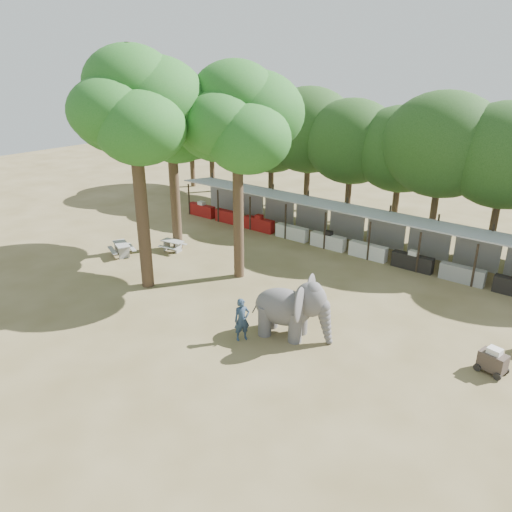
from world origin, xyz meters
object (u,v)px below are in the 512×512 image
Objects in this scene: yard_tree_left at (171,116)px; cart_front at (493,361)px; picnic_table_near at (122,248)px; elephant at (292,308)px; picnic_table_far at (173,244)px; yard_tree_center at (134,107)px; handler at (242,320)px; yard_tree_back at (237,118)px.

cart_front is at bearing -6.20° from yard_tree_left.
yard_tree_left is at bearing 89.02° from picnic_table_near.
picnic_table_far is at bearing 146.89° from elephant.
yard_tree_center is 19.07m from cart_front.
yard_tree_left is 14.30m from handler.
picnic_table_near is at bearing 107.60° from handler.
yard_tree_left is at bearing 103.11° from picnic_table_far.
elephant is at bearing -12.30° from handler.
picnic_table_far is at bearing 76.51° from picnic_table_near.
yard_tree_center reaches higher than elephant.
yard_tree_center is at bearing 3.22° from picnic_table_near.
handler is at bearing -143.84° from cart_front.
picnic_table_far is (0.35, -0.84, -7.75)m from yard_tree_left.
elephant is at bearing 1.96° from yard_tree_center.
cart_front is at bearing -13.38° from picnic_table_far.
cart_front is at bearing -34.34° from handler.
yard_tree_center is (3.00, -5.00, 1.01)m from yard_tree_left.
cart_front is (7.62, 2.54, -0.84)m from elephant.
yard_tree_left is 8.50m from picnic_table_near.
handler is (4.61, -5.28, -7.58)m from yard_tree_back.
elephant is 2.35× the size of picnic_table_far.
yard_tree_center reaches higher than cart_front.
picnic_table_far is (-5.65, 0.16, -8.09)m from yard_tree_back.
handler is at bearing -9.51° from yard_tree_center.
yard_tree_center is at bearing -67.03° from picnic_table_far.
picnic_table_near is (-13.65, 1.38, -0.85)m from elephant.
yard_tree_center is at bearing 111.81° from handler.
picnic_table_near is (-1.52, -3.31, -7.68)m from yard_tree_left.
elephant is (9.12, 0.31, -7.84)m from yard_tree_center.
yard_tree_center is 10.05m from picnic_table_far.
picnic_table_far is at bearing -172.01° from cart_front.
yard_tree_left is 5.92m from yard_tree_center.
elephant is 8.08m from cart_front.
elephant reaches higher than picnic_table_far.
handler reaches higher than picnic_table_far.
yard_tree_center is 11.30m from handler.
picnic_table_near is (-12.13, 2.96, -0.44)m from handler.
picnic_table_far is at bearing 122.50° from yard_tree_center.
picnic_table_near is at bearing 159.52° from yard_tree_center.
yard_tree_back reaches higher than picnic_table_near.
elephant reaches higher than handler.
yard_tree_back reaches higher than cart_front.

